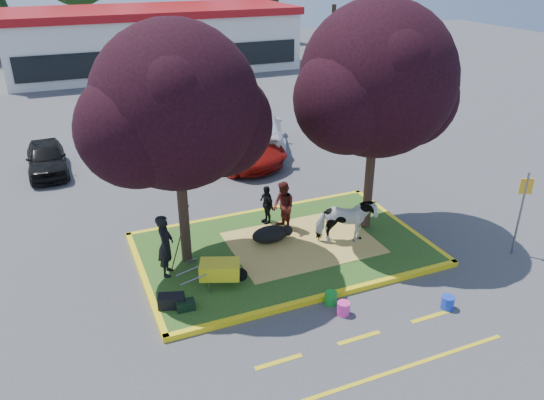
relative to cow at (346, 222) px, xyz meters
name	(u,v)px	position (x,y,z in m)	size (l,w,h in m)	color
ground	(284,251)	(-1.74, 0.50, -0.87)	(90.00, 90.00, 0.00)	#424244
median_island	(284,249)	(-1.74, 0.50, -0.79)	(8.00, 5.00, 0.15)	#234917
curb_near	(326,297)	(-1.74, -2.08, -0.79)	(8.30, 0.16, 0.15)	yellow
curb_far	(253,213)	(-1.74, 3.08, -0.79)	(8.30, 0.16, 0.15)	yellow
curb_left	(144,279)	(-5.82, 0.50, -0.79)	(0.16, 5.30, 0.15)	yellow
curb_right	(400,224)	(2.34, 0.50, -0.79)	(0.16, 5.30, 0.15)	yellow
straw_bedding	(302,243)	(-1.14, 0.50, -0.71)	(4.20, 3.00, 0.01)	#E4CA5E
tree_purple_left	(177,114)	(-4.52, 0.88, 3.49)	(5.06, 4.20, 6.51)	black
tree_purple_right	(378,87)	(1.18, 0.68, 3.69)	(5.30, 4.40, 6.82)	black
fire_lane_stripe_a	(279,362)	(-3.74, -3.70, -0.87)	(1.10, 0.12, 0.01)	yellow
fire_lane_stripe_b	(359,338)	(-1.74, -3.70, -0.87)	(1.10, 0.12, 0.01)	yellow
fire_lane_stripe_c	(430,317)	(0.26, -3.70, -0.87)	(1.10, 0.12, 0.01)	yellow
fire_lane_long	(389,373)	(-1.74, -4.90, -0.87)	(6.00, 0.10, 0.01)	yellow
retail_building	(153,38)	(0.26, 28.48, 1.38)	(20.40, 8.40, 4.40)	silver
cow	(346,222)	(0.00, 0.00, 0.00)	(0.77, 1.70, 1.44)	white
calf	(270,234)	(-1.99, 0.95, -0.48)	(1.12, 0.63, 0.48)	black
handler	(165,245)	(-5.19, 0.42, 0.15)	(0.63, 0.41, 1.73)	black
visitor_a	(283,207)	(-1.32, 1.49, 0.07)	(0.76, 0.60, 1.57)	#4E1916
visitor_b	(267,204)	(-1.62, 2.12, -0.08)	(0.74, 0.31, 1.27)	black
wheelbarrow	(220,270)	(-4.05, -0.67, -0.24)	(1.81, 0.93, 0.69)	black
gear_bag_dark	(171,301)	(-5.44, -1.06, -0.56)	(0.63, 0.34, 0.32)	black
gear_bag_green	(186,305)	(-5.15, -1.31, -0.60)	(0.44, 0.27, 0.23)	black
sign_post	(522,205)	(4.34, -2.20, 0.71)	(0.34, 0.18, 2.55)	slate
bucket_green	(331,298)	(-1.71, -2.30, -0.70)	(0.31, 0.31, 0.33)	green
bucket_pink	(343,308)	(-1.63, -2.79, -0.70)	(0.32, 0.32, 0.34)	#F837A6
bucket_blue	(448,303)	(0.85, -3.59, -0.70)	(0.32, 0.32, 0.34)	blue
car_black	(46,158)	(-7.88, 9.76, -0.25)	(1.45, 3.61, 1.23)	black
car_silver	(116,148)	(-5.16, 9.95, -0.26)	(1.28, 3.68, 1.21)	#919398
car_red	(226,143)	(-0.93, 8.27, -0.09)	(2.59, 5.62, 1.56)	#99120C
car_white	(259,131)	(1.00, 9.33, -0.10)	(2.14, 5.27, 1.53)	white
car_grey	(367,120)	(6.31, 8.85, -0.12)	(1.58, 4.54, 1.50)	#565A5E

